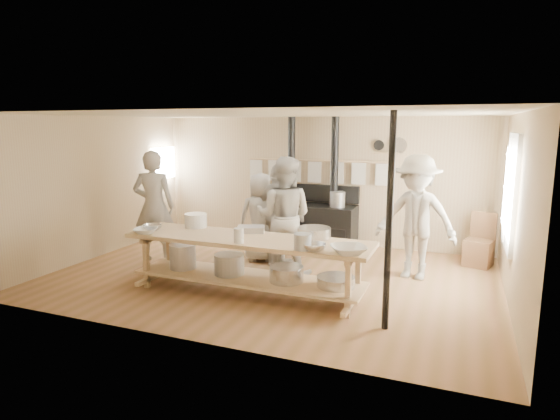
{
  "coord_description": "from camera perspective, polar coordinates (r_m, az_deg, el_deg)",
  "views": [
    {
      "loc": [
        2.83,
        -6.78,
        2.43
      ],
      "look_at": [
        0.07,
        0.2,
        1.07
      ],
      "focal_mm": 30.0,
      "sensor_mm": 36.0,
      "label": 1
    }
  ],
  "objects": [
    {
      "name": "roasting_pan",
      "position": [
        7.03,
        -3.56,
        -2.36
      ],
      "size": [
        0.47,
        0.39,
        0.09
      ],
      "primitive_type": "cube",
      "rotation": [
        0.0,
        0.0,
        0.36
      ],
      "color": "#B2B2B7",
      "rests_on": "prep_table"
    },
    {
      "name": "bowl_steel_b",
      "position": [
        6.01,
        4.2,
        -4.53
      ],
      "size": [
        0.42,
        0.42,
        0.1
      ],
      "primitive_type": "imported",
      "rotation": [
        0.0,
        0.0,
        3.72
      ],
      "color": "silver",
      "rests_on": "prep_table"
    },
    {
      "name": "left_opening",
      "position": [
        10.82,
        -14.03,
        5.57
      ],
      "size": [
        0.0,
        0.9,
        0.9
      ],
      "color": "white",
      "rests_on": "ground"
    },
    {
      "name": "towel_rail",
      "position": [
        9.64,
        4.45,
        5.05
      ],
      "size": [
        3.0,
        0.04,
        0.47
      ],
      "color": "tan",
      "rests_on": "ground"
    },
    {
      "name": "deep_bowl_enamel",
      "position": [
        7.47,
        -10.23,
        -1.26
      ],
      "size": [
        0.45,
        0.45,
        0.22
      ],
      "primitive_type": "cylinder",
      "rotation": [
        0.0,
        0.0,
        -0.37
      ],
      "color": "white",
      "rests_on": "prep_table"
    },
    {
      "name": "bowl_white_a",
      "position": [
        7.21,
        -16.06,
        -2.46
      ],
      "size": [
        0.42,
        0.42,
        0.08
      ],
      "primitive_type": "imported",
      "rotation": [
        0.0,
        0.0,
        0.29
      ],
      "color": "white",
      "rests_on": "prep_table"
    },
    {
      "name": "mixing_bowl_large",
      "position": [
        6.67,
        4.17,
        -2.78
      ],
      "size": [
        0.58,
        0.58,
        0.15
      ],
      "primitive_type": "cylinder",
      "rotation": [
        0.0,
        0.0,
        -0.25
      ],
      "color": "silver",
      "rests_on": "prep_table"
    },
    {
      "name": "cook_center",
      "position": [
        8.4,
        -2.37,
        -0.89
      ],
      "size": [
        0.92,
        0.77,
        1.61
      ],
      "primitive_type": "imported",
      "rotation": [
        0.0,
        0.0,
        3.53
      ],
      "color": "#A69E93",
      "rests_on": "ground"
    },
    {
      "name": "cook_by_window",
      "position": [
        7.71,
        16.25,
        -0.87
      ],
      "size": [
        1.39,
        0.94,
        1.99
      ],
      "primitive_type": "imported",
      "rotation": [
        0.0,
        0.0,
        -0.16
      ],
      "color": "#A69E93",
      "rests_on": "ground"
    },
    {
      "name": "stove",
      "position": [
        9.53,
        3.82,
        -1.31
      ],
      "size": [
        1.9,
        0.75,
        2.6
      ],
      "color": "black",
      "rests_on": "ground"
    },
    {
      "name": "chair",
      "position": [
        8.92,
        23.08,
        -4.54
      ],
      "size": [
        0.54,
        0.54,
        0.93
      ],
      "rotation": [
        0.0,
        0.0,
        -0.3
      ],
      "color": "#4F321F",
      "rests_on": "ground"
    },
    {
      "name": "pitcher",
      "position": [
        6.38,
        -5.04,
        -3.12
      ],
      "size": [
        0.15,
        0.15,
        0.21
      ],
      "primitive_type": "cylinder",
      "rotation": [
        0.0,
        0.0,
        -0.14
      ],
      "color": "white",
      "rests_on": "prep_table"
    },
    {
      "name": "cook_left",
      "position": [
        7.6,
        0.5,
        -0.79
      ],
      "size": [
        1.02,
        0.84,
        1.94
      ],
      "primitive_type": "imported",
      "rotation": [
        0.0,
        0.0,
        3.25
      ],
      "color": "#A69E93",
      "rests_on": "ground"
    },
    {
      "name": "ground",
      "position": [
        7.73,
        -1.03,
        -8.04
      ],
      "size": [
        7.0,
        7.0,
        0.0
      ],
      "primitive_type": "plane",
      "color": "brown",
      "rests_on": "ground"
    },
    {
      "name": "cook_right",
      "position": [
        8.07,
        -0.09,
        -0.64
      ],
      "size": [
        1.14,
        0.77,
        1.8
      ],
      "primitive_type": "imported",
      "rotation": [
        0.0,
        0.0,
        2.8
      ],
      "color": "#A69E93",
      "rests_on": "ground"
    },
    {
      "name": "room_shell",
      "position": [
        7.39,
        -1.07,
        4.01
      ],
      "size": [
        7.0,
        7.0,
        7.0
      ],
      "color": "tan",
      "rests_on": "ground"
    },
    {
      "name": "cook_far_left",
      "position": [
        8.66,
        -15.11,
        0.43
      ],
      "size": [
        0.85,
        0.71,
        2.01
      ],
      "primitive_type": "imported",
      "rotation": [
        0.0,
        0.0,
        3.5
      ],
      "color": "#A69E93",
      "rests_on": "ground"
    },
    {
      "name": "back_wall_shelf",
      "position": [
        9.32,
        13.25,
        7.38
      ],
      "size": [
        0.63,
        0.14,
        0.32
      ],
      "color": "tan",
      "rests_on": "ground"
    },
    {
      "name": "bucket_galv",
      "position": [
        6.04,
        2.78,
        -3.86
      ],
      "size": [
        0.28,
        0.28,
        0.21
      ],
      "primitive_type": "cylinder",
      "rotation": [
        0.0,
        0.0,
        -0.27
      ],
      "color": "gray",
      "rests_on": "prep_table"
    },
    {
      "name": "support_post",
      "position": [
        5.6,
        13.15,
        -1.64
      ],
      "size": [
        0.08,
        0.08,
        2.6
      ],
      "primitive_type": "cylinder",
      "color": "black",
      "rests_on": "ground"
    },
    {
      "name": "window_right",
      "position": [
        7.46,
        26.34,
        2.05
      ],
      "size": [
        0.09,
        1.5,
        1.65
      ],
      "color": "beige",
      "rests_on": "ground"
    },
    {
      "name": "bowl_white_b",
      "position": [
        5.89,
        8.35,
        -4.84
      ],
      "size": [
        0.6,
        0.6,
        0.11
      ],
      "primitive_type": "imported",
      "rotation": [
        0.0,
        0.0,
        2.12
      ],
      "color": "white",
      "rests_on": "prep_table"
    },
    {
      "name": "prep_table",
      "position": [
        6.8,
        -4.04,
        -6.06
      ],
      "size": [
        3.6,
        0.9,
        0.85
      ],
      "color": "tan",
      "rests_on": "ground"
    },
    {
      "name": "bowl_steel_a",
      "position": [
        7.4,
        -15.31,
        -2.08
      ],
      "size": [
        0.4,
        0.4,
        0.09
      ],
      "primitive_type": "imported",
      "rotation": [
        0.0,
        0.0,
        0.9
      ],
      "color": "silver",
      "rests_on": "prep_table"
    }
  ]
}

